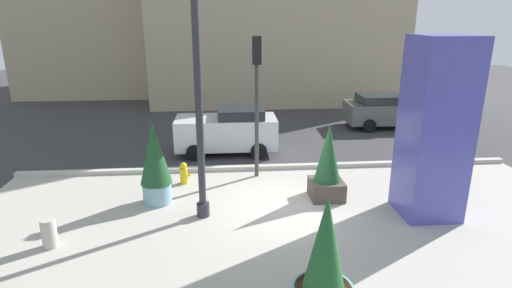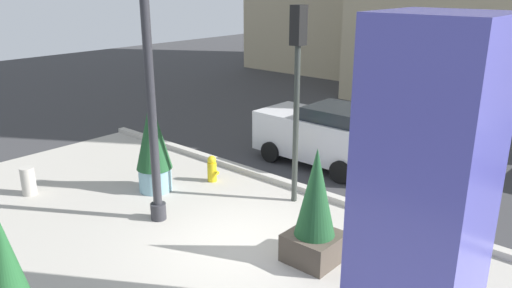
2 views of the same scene
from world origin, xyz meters
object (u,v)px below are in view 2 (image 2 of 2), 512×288
at_px(potted_plant_by_pillar, 153,144).
at_px(car_passing_lane, 324,134).
at_px(art_pillar_blue, 424,202).
at_px(lamp_post, 149,78).
at_px(fire_hydrant, 212,169).
at_px(traffic_light_far_side, 297,75).
at_px(concrete_bollard, 28,181).
at_px(potted_plant_mid_plaza, 315,212).

distance_m(potted_plant_by_pillar, car_passing_lane, 5.13).
bearing_deg(car_passing_lane, art_pillar_blue, -47.19).
xyz_separation_m(art_pillar_blue, car_passing_lane, (-5.51, 5.95, -1.54)).
height_order(lamp_post, car_passing_lane, lamp_post).
xyz_separation_m(potted_plant_by_pillar, fire_hydrant, (0.68, 1.43, -0.92)).
xyz_separation_m(lamp_post, traffic_light_far_side, (1.76, 2.91, -0.12)).
xyz_separation_m(potted_plant_by_pillar, concrete_bollard, (-2.25, -2.34, -0.92)).
height_order(art_pillar_blue, car_passing_lane, art_pillar_blue).
height_order(fire_hydrant, concrete_bollard, same).
bearing_deg(concrete_bollard, traffic_light_far_side, 38.02).
bearing_deg(potted_plant_by_pillar, concrete_bollard, -133.89).
bearing_deg(lamp_post, potted_plant_mid_plaza, 13.60).
relative_size(potted_plant_mid_plaza, car_passing_lane, 0.58).
xyz_separation_m(fire_hydrant, concrete_bollard, (-2.93, -3.77, 0.01)).
bearing_deg(fire_hydrant, art_pillar_blue, -21.39).
height_order(art_pillar_blue, concrete_bollard, art_pillar_blue).
distance_m(potted_plant_mid_plaza, traffic_light_far_side, 3.56).
relative_size(lamp_post, car_passing_lane, 1.68).
height_order(art_pillar_blue, potted_plant_by_pillar, art_pillar_blue).
xyz_separation_m(lamp_post, potted_plant_mid_plaza, (3.75, 0.91, -2.28)).
relative_size(art_pillar_blue, potted_plant_mid_plaza, 2.10).
xyz_separation_m(lamp_post, art_pillar_blue, (6.32, -0.32, -0.86)).
bearing_deg(car_passing_lane, fire_hydrant, -115.82).
bearing_deg(potted_plant_mid_plaza, art_pillar_blue, -25.59).
xyz_separation_m(art_pillar_blue, traffic_light_far_side, (-4.55, 3.23, 0.74)).
relative_size(art_pillar_blue, traffic_light_far_side, 1.03).
relative_size(art_pillar_blue, concrete_bollard, 6.62).
bearing_deg(potted_plant_mid_plaza, fire_hydrant, 161.12).
height_order(lamp_post, art_pillar_blue, lamp_post).
bearing_deg(potted_plant_mid_plaza, potted_plant_by_pillar, 178.84).
xyz_separation_m(potted_plant_by_pillar, traffic_light_far_side, (3.17, 1.90, 1.93)).
xyz_separation_m(potted_plant_mid_plaza, fire_hydrant, (-4.49, 1.53, -0.70)).
distance_m(art_pillar_blue, potted_plant_mid_plaza, 3.18).
xyz_separation_m(lamp_post, concrete_bollard, (-3.66, -1.33, -2.97)).
relative_size(traffic_light_far_side, car_passing_lane, 1.18).
bearing_deg(lamp_post, potted_plant_by_pillar, 144.23).
distance_m(lamp_post, potted_plant_mid_plaza, 4.48).
relative_size(potted_plant_by_pillar, potted_plant_mid_plaza, 1.07).
xyz_separation_m(potted_plant_mid_plaza, concrete_bollard, (-7.41, -2.24, -0.69)).
bearing_deg(art_pillar_blue, fire_hydrant, 158.61).
relative_size(potted_plant_by_pillar, traffic_light_far_side, 0.53).
bearing_deg(art_pillar_blue, lamp_post, 177.12).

